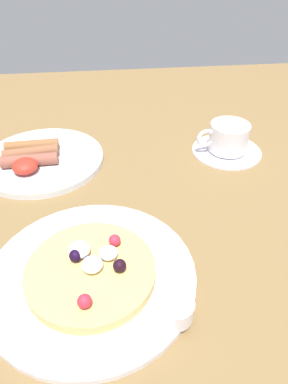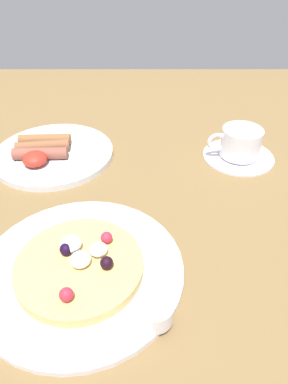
{
  "view_description": "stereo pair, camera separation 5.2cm",
  "coord_description": "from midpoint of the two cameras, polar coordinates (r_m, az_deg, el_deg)",
  "views": [
    {
      "loc": [
        -4.17,
        -44.67,
        39.28
      ],
      "look_at": [
        1.01,
        0.24,
        4.0
      ],
      "focal_mm": 32.6,
      "sensor_mm": 36.0,
      "label": 1
    },
    {
      "loc": [
        1.04,
        -44.96,
        39.28
      ],
      "look_at": [
        1.01,
        0.24,
        4.0
      ],
      "focal_mm": 32.6,
      "sensor_mm": 36.0,
      "label": 2
    }
  ],
  "objects": [
    {
      "name": "pancake_plate",
      "position": [
        0.51,
        -7.34,
        -12.6
      ],
      "size": [
        28.97,
        28.97,
        1.02
      ],
      "primitive_type": "cylinder",
      "color": "white",
      "rests_on": "ground_plane"
    },
    {
      "name": "coffee_cup",
      "position": [
        0.75,
        17.46,
        7.8
      ],
      "size": [
        11.16,
        8.16,
        5.71
      ],
      "color": "white",
      "rests_on": "coffee_saucer"
    },
    {
      "name": "pancake_with_berries",
      "position": [
        0.49,
        -7.41,
        -11.86
      ],
      "size": [
        17.66,
        17.66,
        3.46
      ],
      "color": "tan",
      "rests_on": "pancake_plate"
    },
    {
      "name": "coffee_saucer",
      "position": [
        0.77,
        17.1,
        5.65
      ],
      "size": [
        14.64,
        14.64,
        0.77
      ],
      "primitive_type": "cylinder",
      "color": "white",
      "rests_on": "ground_plane"
    },
    {
      "name": "ground_plane",
      "position": [
        0.61,
        1.51,
        -4.33
      ],
      "size": [
        197.49,
        144.59,
        3.0
      ],
      "primitive_type": "cube",
      "color": "brown"
    },
    {
      "name": "breakfast_plate",
      "position": [
        0.75,
        -12.6,
        6.05
      ],
      "size": [
        24.73,
        24.73,
        1.3
      ],
      "primitive_type": "cylinder",
      "color": "white",
      "rests_on": "ground_plane"
    },
    {
      "name": "syrup_ramekin",
      "position": [
        0.44,
        5.48,
        -19.03
      ],
      "size": [
        4.43,
        4.43,
        2.74
      ],
      "color": "white",
      "rests_on": "pancake_plate"
    },
    {
      "name": "fried_breakfast",
      "position": [
        0.74,
        -14.66,
        6.82
      ],
      "size": [
        11.18,
        12.84,
        2.85
      ],
      "color": "brown",
      "rests_on": "breakfast_plate"
    }
  ]
}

